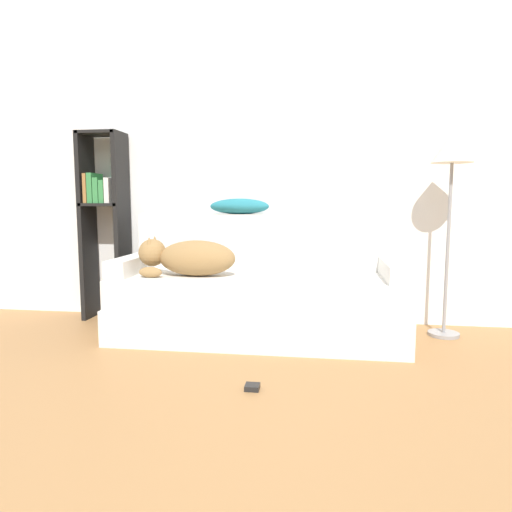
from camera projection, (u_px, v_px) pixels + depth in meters
name	position (u px, v px, depth m)	size (l,w,h in m)	color
wall_back	(269.00, 153.00, 3.64)	(7.46, 0.06, 2.70)	white
couch	(258.00, 307.00, 3.25)	(2.02, 0.82, 0.44)	silver
couch_backrest	(264.00, 242.00, 3.54)	(1.98, 0.15, 0.42)	silver
couch_arm_left	(132.00, 265.00, 3.35)	(0.15, 0.63, 0.12)	silver
couch_arm_right	(394.00, 270.00, 3.08)	(0.15, 0.63, 0.12)	silver
dog	(188.00, 257.00, 3.20)	(0.70, 0.29, 0.28)	olive
laptop	(278.00, 277.00, 3.09)	(0.40, 0.30, 0.02)	silver
throw_pillow	(239.00, 206.00, 3.53)	(0.46, 0.22, 0.12)	teal
bookshelf	(104.00, 214.00, 3.71)	(0.34, 0.26, 1.52)	black
floor_lamp	(452.00, 161.00, 3.15)	(0.28, 0.28, 1.45)	gray
power_adapter	(252.00, 387.00, 2.35)	(0.07, 0.07, 0.03)	black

